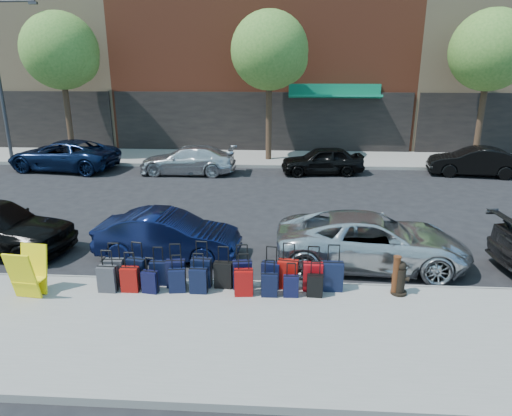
# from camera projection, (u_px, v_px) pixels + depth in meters

# --- Properties ---
(ground) EXTENTS (120.00, 120.00, 0.00)m
(ground) POSITION_uv_depth(u_px,v_px,m) (243.00, 222.00, 14.92)
(ground) COLOR black
(ground) RESTS_ON ground
(sidewalk_near) EXTENTS (60.00, 4.00, 0.15)m
(sidewalk_near) POSITION_uv_depth(u_px,v_px,m) (212.00, 332.00, 8.72)
(sidewalk_near) COLOR gray
(sidewalk_near) RESTS_ON ground
(sidewalk_far) EXTENTS (60.00, 4.00, 0.15)m
(sidewalk_far) POSITION_uv_depth(u_px,v_px,m) (259.00, 158.00, 24.40)
(sidewalk_far) COLOR gray
(sidewalk_far) RESTS_ON ground
(curb_near) EXTENTS (60.00, 0.08, 0.15)m
(curb_near) POSITION_uv_depth(u_px,v_px,m) (225.00, 283.00, 10.64)
(curb_near) COLOR gray
(curb_near) RESTS_ON ground
(curb_far) EXTENTS (60.00, 0.08, 0.15)m
(curb_far) POSITION_uv_depth(u_px,v_px,m) (257.00, 166.00, 22.48)
(curb_far) COLOR gray
(curb_far) RESTS_ON ground
(building_left) EXTENTS (15.00, 12.12, 16.00)m
(building_left) POSITION_uv_depth(u_px,v_px,m) (28.00, 15.00, 30.51)
(building_left) COLOR tan
(building_left) RESTS_ON ground
(tree_left) EXTENTS (3.80, 3.80, 7.27)m
(tree_left) POSITION_uv_depth(u_px,v_px,m) (63.00, 53.00, 22.87)
(tree_left) COLOR black
(tree_left) RESTS_ON sidewalk_far
(tree_center) EXTENTS (3.80, 3.80, 7.27)m
(tree_center) POSITION_uv_depth(u_px,v_px,m) (272.00, 53.00, 22.25)
(tree_center) COLOR black
(tree_center) RESTS_ON sidewalk_far
(tree_right) EXTENTS (3.80, 3.80, 7.27)m
(tree_right) POSITION_uv_depth(u_px,v_px,m) (493.00, 53.00, 21.63)
(tree_right) COLOR black
(tree_right) RESTS_ON sidewalk_far
(streetlight) EXTENTS (2.59, 0.18, 8.00)m
(streetlight) POSITION_uv_depth(u_px,v_px,m) (1.00, 69.00, 22.61)
(streetlight) COLOR #333338
(streetlight) RESTS_ON sidewalk_far
(suitcase_front_0) EXTENTS (0.42, 0.24, 1.00)m
(suitcase_front_0) POSITION_uv_depth(u_px,v_px,m) (115.00, 272.00, 10.32)
(suitcase_front_0) COLOR #353539
(suitcase_front_0) RESTS_ON sidewalk_near
(suitcase_front_1) EXTENTS (0.46, 0.31, 1.01)m
(suitcase_front_1) POSITION_uv_depth(u_px,v_px,m) (137.00, 271.00, 10.35)
(suitcase_front_1) COLOR black
(suitcase_front_1) RESTS_ON sidewalk_near
(suitcase_front_2) EXTENTS (0.38, 0.21, 0.90)m
(suitcase_front_2) POSITION_uv_depth(u_px,v_px,m) (159.00, 273.00, 10.35)
(suitcase_front_2) COLOR black
(suitcase_front_2) RESTS_ON sidewalk_near
(suitcase_front_3) EXTENTS (0.44, 0.27, 1.01)m
(suitcase_front_3) POSITION_uv_depth(u_px,v_px,m) (176.00, 273.00, 10.25)
(suitcase_front_3) COLOR black
(suitcase_front_3) RESTS_ON sidewalk_near
(suitcase_front_4) EXTENTS (0.46, 0.28, 1.06)m
(suitcase_front_4) POSITION_uv_depth(u_px,v_px,m) (202.00, 272.00, 10.27)
(suitcase_front_4) COLOR black
(suitcase_front_4) RESTS_ON sidewalk_near
(suitcase_front_5) EXTENTS (0.41, 0.24, 0.96)m
(suitcase_front_5) POSITION_uv_depth(u_px,v_px,m) (223.00, 275.00, 10.22)
(suitcase_front_5) COLOR black
(suitcase_front_5) RESTS_ON sidewalk_near
(suitcase_front_6) EXTENTS (0.45, 0.29, 1.02)m
(suitcase_front_6) POSITION_uv_depth(u_px,v_px,m) (242.00, 274.00, 10.18)
(suitcase_front_6) COLOR black
(suitcase_front_6) RESTS_ON sidewalk_near
(suitcase_front_7) EXTENTS (0.43, 0.28, 0.97)m
(suitcase_front_7) POSITION_uv_depth(u_px,v_px,m) (271.00, 275.00, 10.20)
(suitcase_front_7) COLOR black
(suitcase_front_7) RESTS_ON sidewalk_near
(suitcase_front_8) EXTENTS (0.47, 0.31, 1.06)m
(suitcase_front_8) POSITION_uv_depth(u_px,v_px,m) (288.00, 274.00, 10.17)
(suitcase_front_8) COLOR #9F0F0A
(suitcase_front_8) RESTS_ON sidewalk_near
(suitcase_front_9) EXTENTS (0.43, 0.24, 1.03)m
(suitcase_front_9) POSITION_uv_depth(u_px,v_px,m) (313.00, 277.00, 10.08)
(suitcase_front_9) COLOR #A10A10
(suitcase_front_9) RESTS_ON sidewalk_near
(suitcase_front_10) EXTENTS (0.44, 0.25, 1.06)m
(suitcase_front_10) POSITION_uv_depth(u_px,v_px,m) (333.00, 276.00, 10.08)
(suitcase_front_10) COLOR black
(suitcase_front_10) RESTS_ON sidewalk_near
(suitcase_back_0) EXTENTS (0.41, 0.25, 0.95)m
(suitcase_back_0) POSITION_uv_depth(u_px,v_px,m) (108.00, 279.00, 10.04)
(suitcase_back_0) COLOR #38383D
(suitcase_back_0) RESTS_ON sidewalk_near
(suitcase_back_1) EXTENTS (0.38, 0.22, 0.91)m
(suitcase_back_1) POSITION_uv_depth(u_px,v_px,m) (130.00, 279.00, 10.04)
(suitcase_back_1) COLOR maroon
(suitcase_back_1) RESTS_ON sidewalk_near
(suitcase_back_2) EXTENTS (0.36, 0.25, 0.81)m
(suitcase_back_2) POSITION_uv_depth(u_px,v_px,m) (150.00, 282.00, 10.00)
(suitcase_back_2) COLOR black
(suitcase_back_2) RESTS_ON sidewalk_near
(suitcase_back_3) EXTENTS (0.38, 0.26, 0.86)m
(suitcase_back_3) POSITION_uv_depth(u_px,v_px,m) (177.00, 280.00, 10.02)
(suitcase_back_3) COLOR black
(suitcase_back_3) RESTS_ON sidewalk_near
(suitcase_back_4) EXTENTS (0.39, 0.23, 0.91)m
(suitcase_back_4) POSITION_uv_depth(u_px,v_px,m) (199.00, 280.00, 9.99)
(suitcase_back_4) COLOR black
(suitcase_back_4) RESTS_ON sidewalk_near
(suitcase_back_6) EXTENTS (0.41, 0.26, 0.95)m
(suitcase_back_6) POSITION_uv_depth(u_px,v_px,m) (244.00, 282.00, 9.87)
(suitcase_back_6) COLOR #930A09
(suitcase_back_6) RESTS_ON sidewalk_near
(suitcase_back_7) EXTENTS (0.35, 0.21, 0.83)m
(suitcase_back_7) POSITION_uv_depth(u_px,v_px,m) (269.00, 285.00, 9.84)
(suitcase_back_7) COLOR black
(suitcase_back_7) RESTS_ON sidewalk_near
(suitcase_back_8) EXTENTS (0.32, 0.19, 0.77)m
(suitcase_back_8) POSITION_uv_depth(u_px,v_px,m) (291.00, 286.00, 9.83)
(suitcase_back_8) COLOR black
(suitcase_back_8) RESTS_ON sidewalk_near
(suitcase_back_9) EXTENTS (0.34, 0.21, 0.80)m
(suitcase_back_9) POSITION_uv_depth(u_px,v_px,m) (315.00, 285.00, 9.83)
(suitcase_back_9) COLOR black
(suitcase_back_9) RESTS_ON sidewalk_near
(fire_hydrant) EXTENTS (0.40, 0.35, 0.77)m
(fire_hydrant) POSITION_uv_depth(u_px,v_px,m) (400.00, 279.00, 9.90)
(fire_hydrant) COLOR black
(fire_hydrant) RESTS_ON sidewalk_near
(bollard) EXTENTS (0.17, 0.17, 0.89)m
(bollard) POSITION_uv_depth(u_px,v_px,m) (396.00, 275.00, 9.86)
(bollard) COLOR #38190C
(bollard) RESTS_ON sidewalk_near
(display_rack) EXTENTS (0.68, 0.73, 1.09)m
(display_rack) POSITION_uv_depth(u_px,v_px,m) (28.00, 273.00, 9.77)
(display_rack) COLOR yellow
(display_rack) RESTS_ON sidewalk_near
(car_near_1) EXTENTS (3.86, 1.59, 1.24)m
(car_near_1) POSITION_uv_depth(u_px,v_px,m) (168.00, 235.00, 12.06)
(car_near_1) COLOR #0D1439
(car_near_1) RESTS_ON ground
(car_near_2) EXTENTS (4.92, 2.46, 1.34)m
(car_near_2) POSITION_uv_depth(u_px,v_px,m) (372.00, 240.00, 11.59)
(car_near_2) COLOR silver
(car_near_2) RESTS_ON ground
(car_far_0) EXTENTS (5.46, 3.08, 1.44)m
(car_far_0) POSITION_uv_depth(u_px,v_px,m) (64.00, 155.00, 21.87)
(car_far_0) COLOR #0C1837
(car_far_0) RESTS_ON ground
(car_far_1) EXTENTS (4.47, 1.86, 1.29)m
(car_far_1) POSITION_uv_depth(u_px,v_px,m) (188.00, 160.00, 21.16)
(car_far_1) COLOR silver
(car_far_1) RESTS_ON ground
(car_far_2) EXTENTS (3.92, 1.92, 1.29)m
(car_far_2) POSITION_uv_depth(u_px,v_px,m) (322.00, 160.00, 21.10)
(car_far_2) COLOR black
(car_far_2) RESTS_ON ground
(car_far_3) EXTENTS (4.12, 1.92, 1.31)m
(car_far_3) POSITION_uv_depth(u_px,v_px,m) (474.00, 162.00, 20.79)
(car_far_3) COLOR black
(car_far_3) RESTS_ON ground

